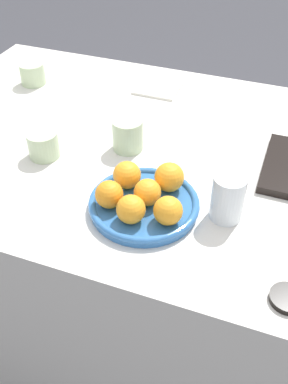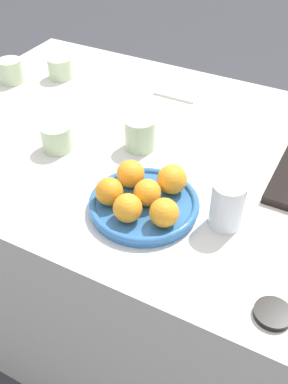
{
  "view_description": "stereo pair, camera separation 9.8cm",
  "coord_description": "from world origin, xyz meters",
  "views": [
    {
      "loc": [
        0.36,
        -0.94,
        1.41
      ],
      "look_at": [
        0.1,
        -0.24,
        0.78
      ],
      "focal_mm": 42.0,
      "sensor_mm": 36.0,
      "label": 1
    },
    {
      "loc": [
        0.45,
        -0.9,
        1.41
      ],
      "look_at": [
        0.1,
        -0.24,
        0.78
      ],
      "focal_mm": 42.0,
      "sensor_mm": 36.0,
      "label": 2
    }
  ],
  "objects": [
    {
      "name": "ground_plane",
      "position": [
        0.0,
        0.0,
        0.0
      ],
      "size": [
        12.0,
        12.0,
        0.0
      ],
      "primitive_type": "plane",
      "color": "#38383D"
    },
    {
      "name": "table",
      "position": [
        0.0,
        0.0,
        0.36
      ],
      "size": [
        1.38,
        0.93,
        0.73
      ],
      "color": "silver",
      "rests_on": "ground_plane"
    },
    {
      "name": "fruit_platter",
      "position": [
        0.1,
        -0.24,
        0.74
      ],
      "size": [
        0.25,
        0.25,
        0.03
      ],
      "color": "#336BAD",
      "rests_on": "table"
    },
    {
      "name": "orange_0",
      "position": [
        0.11,
        -0.24,
        0.78
      ],
      "size": [
        0.06,
        0.06,
        0.06
      ],
      "color": "orange",
      "rests_on": "fruit_platter"
    },
    {
      "name": "orange_1",
      "position": [
        0.03,
        -0.28,
        0.78
      ],
      "size": [
        0.06,
        0.06,
        0.06
      ],
      "color": "orange",
      "rests_on": "fruit_platter"
    },
    {
      "name": "orange_2",
      "position": [
        0.14,
        -0.18,
        0.78
      ],
      "size": [
        0.07,
        0.07,
        0.07
      ],
      "color": "orange",
      "rests_on": "fruit_platter"
    },
    {
      "name": "orange_3",
      "position": [
        0.04,
        -0.2,
        0.78
      ],
      "size": [
        0.06,
        0.06,
        0.06
      ],
      "color": "orange",
      "rests_on": "fruit_platter"
    },
    {
      "name": "orange_4",
      "position": [
        0.17,
        -0.28,
        0.78
      ],
      "size": [
        0.06,
        0.06,
        0.06
      ],
      "color": "orange",
      "rests_on": "fruit_platter"
    },
    {
      "name": "orange_5",
      "position": [
        0.09,
        -0.3,
        0.78
      ],
      "size": [
        0.06,
        0.06,
        0.06
      ],
      "color": "orange",
      "rests_on": "fruit_platter"
    },
    {
      "name": "water_glass",
      "position": [
        0.28,
        -0.2,
        0.78
      ],
      "size": [
        0.07,
        0.07,
        0.11
      ],
      "color": "silver",
      "rests_on": "table"
    },
    {
      "name": "cup_0",
      "position": [
        -0.21,
        -0.14,
        0.76
      ],
      "size": [
        0.08,
        0.08,
        0.07
      ],
      "color": "#B7CC9E",
      "rests_on": "table"
    },
    {
      "name": "cup_1",
      "position": [
        -0.02,
        -0.03,
        0.77
      ],
      "size": [
        0.08,
        0.08,
        0.08
      ],
      "color": "#B7CC9E",
      "rests_on": "table"
    },
    {
      "name": "cup_2",
      "position": [
        -0.58,
        0.1,
        0.77
      ],
      "size": [
        0.08,
        0.08,
        0.08
      ],
      "color": "#B7CC9E",
      "rests_on": "table"
    },
    {
      "name": "cup_3",
      "position": [
        -0.45,
        0.2,
        0.76
      ],
      "size": [
        0.08,
        0.08,
        0.07
      ],
      "color": "#B7CC9E",
      "rests_on": "table"
    },
    {
      "name": "napkin",
      "position": [
        -0.06,
        0.31,
        0.73
      ],
      "size": [
        0.14,
        0.12,
        0.01
      ],
      "color": "silver",
      "rests_on": "table"
    },
    {
      "name": "soy_dish",
      "position": [
        0.43,
        -0.38,
        0.73
      ],
      "size": [
        0.07,
        0.07,
        0.01
      ],
      "color": "black",
      "rests_on": "table"
    }
  ]
}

